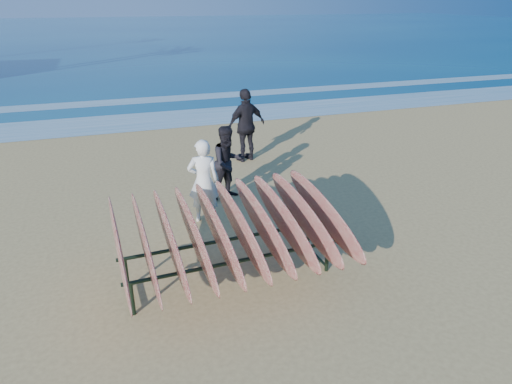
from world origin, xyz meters
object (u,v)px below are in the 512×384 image
at_px(person_dark_a, 228,163).
at_px(person_dark_b, 246,125).
at_px(person_white, 204,181).
at_px(surfboard_rack, 229,229).

relative_size(person_dark_a, person_dark_b, 0.84).
height_order(person_white, person_dark_b, person_dark_b).
relative_size(person_white, person_dark_b, 0.87).
height_order(surfboard_rack, person_dark_b, person_dark_b).
bearing_deg(person_dark_a, surfboard_rack, -121.80).
bearing_deg(person_dark_b, person_dark_a, 47.22).
bearing_deg(person_white, surfboard_rack, 100.53).
bearing_deg(person_dark_b, surfboard_rack, 53.60).
relative_size(person_white, person_dark_a, 1.03).
bearing_deg(person_white, person_dark_b, -107.41).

